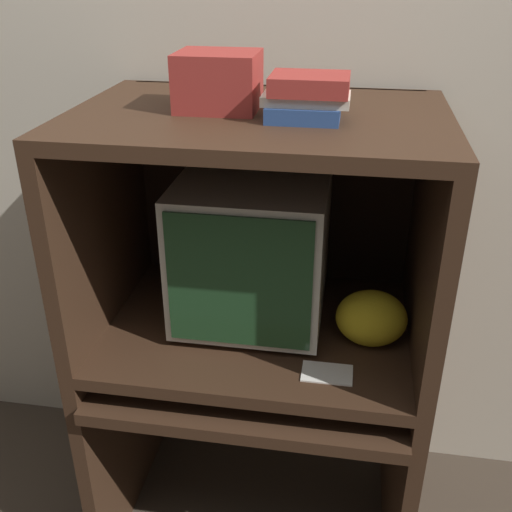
{
  "coord_description": "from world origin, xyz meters",
  "views": [
    {
      "loc": [
        0.23,
        -1.09,
        1.69
      ],
      "look_at": [
        -0.01,
        0.32,
        0.96
      ],
      "focal_mm": 42.0,
      "sensor_mm": 36.0,
      "label": 1
    }
  ],
  "objects_px": {
    "crt_monitor": "(253,247)",
    "keyboard": "(246,369)",
    "storage_box": "(218,81)",
    "mouse": "(357,375)",
    "book_stack": "(307,96)",
    "snack_bag": "(371,318)"
  },
  "relations": [
    {
      "from": "crt_monitor",
      "to": "keyboard",
      "type": "xyz_separation_m",
      "value": [
        0.01,
        -0.16,
        -0.3
      ]
    },
    {
      "from": "keyboard",
      "to": "storage_box",
      "type": "xyz_separation_m",
      "value": [
        -0.08,
        0.11,
        0.75
      ]
    },
    {
      "from": "crt_monitor",
      "to": "mouse",
      "type": "xyz_separation_m",
      "value": [
        0.31,
        -0.15,
        -0.29
      ]
    },
    {
      "from": "storage_box",
      "to": "mouse",
      "type": "bearing_deg",
      "value": -13.92
    },
    {
      "from": "book_stack",
      "to": "storage_box",
      "type": "bearing_deg",
      "value": 163.24
    },
    {
      "from": "mouse",
      "to": "keyboard",
      "type": "bearing_deg",
      "value": -176.71
    },
    {
      "from": "snack_bag",
      "to": "book_stack",
      "type": "bearing_deg",
      "value": -174.52
    },
    {
      "from": "snack_bag",
      "to": "storage_box",
      "type": "height_order",
      "value": "storage_box"
    },
    {
      "from": "book_stack",
      "to": "storage_box",
      "type": "height_order",
      "value": "storage_box"
    },
    {
      "from": "keyboard",
      "to": "book_stack",
      "type": "xyz_separation_m",
      "value": [
        0.14,
        0.05,
        0.74
      ]
    },
    {
      "from": "crt_monitor",
      "to": "mouse",
      "type": "distance_m",
      "value": 0.45
    },
    {
      "from": "keyboard",
      "to": "storage_box",
      "type": "height_order",
      "value": "storage_box"
    },
    {
      "from": "book_stack",
      "to": "storage_box",
      "type": "xyz_separation_m",
      "value": [
        -0.22,
        0.07,
        0.01
      ]
    },
    {
      "from": "crt_monitor",
      "to": "keyboard",
      "type": "distance_m",
      "value": 0.34
    },
    {
      "from": "mouse",
      "to": "snack_bag",
      "type": "height_order",
      "value": "snack_bag"
    },
    {
      "from": "snack_bag",
      "to": "mouse",
      "type": "bearing_deg",
      "value": -118.04
    },
    {
      "from": "keyboard",
      "to": "book_stack",
      "type": "relative_size",
      "value": 2.41
    },
    {
      "from": "book_stack",
      "to": "mouse",
      "type": "bearing_deg",
      "value": -10.12
    },
    {
      "from": "keyboard",
      "to": "storage_box",
      "type": "distance_m",
      "value": 0.77
    },
    {
      "from": "keyboard",
      "to": "mouse",
      "type": "distance_m",
      "value": 0.3
    },
    {
      "from": "mouse",
      "to": "snack_bag",
      "type": "bearing_deg",
      "value": 61.96
    },
    {
      "from": "storage_box",
      "to": "keyboard",
      "type": "bearing_deg",
      "value": -54.11
    }
  ]
}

